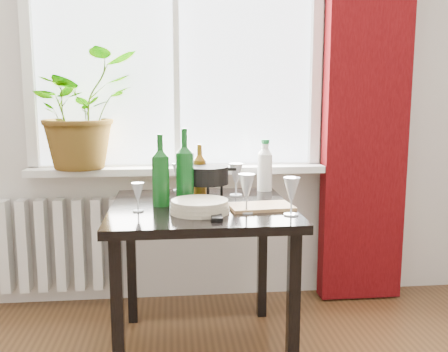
{
  "coord_description": "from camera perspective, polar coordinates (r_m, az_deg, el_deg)",
  "views": [
    {
      "loc": [
        -0.04,
        -0.76,
        1.25
      ],
      "look_at": [
        0.21,
        1.55,
        0.88
      ],
      "focal_mm": 40.0,
      "sensor_mm": 36.0,
      "label": 1
    }
  ],
  "objects": [
    {
      "name": "cleaning_bottle",
      "position": [
        2.72,
        4.69,
        1.26
      ],
      "size": [
        0.1,
        0.1,
        0.28
      ],
      "primitive_type": null,
      "rotation": [
        0.0,
        0.0,
        0.25
      ],
      "color": "white",
      "rests_on": "table"
    },
    {
      "name": "wine_bottle_right",
      "position": [
        2.38,
        -4.51,
        1.19
      ],
      "size": [
        0.11,
        0.11,
        0.37
      ],
      "primitive_type": null,
      "rotation": [
        0.0,
        0.0,
        -0.42
      ],
      "color": "#0C4214",
      "rests_on": "table"
    },
    {
      "name": "fondue_pot",
      "position": [
        2.48,
        -2.01,
        -0.8
      ],
      "size": [
        0.32,
        0.3,
        0.17
      ],
      "primitive_type": null,
      "rotation": [
        0.0,
        0.0,
        0.43
      ],
      "color": "black",
      "rests_on": "table"
    },
    {
      "name": "curtain",
      "position": [
        3.11,
        16.02,
        9.58
      ],
      "size": [
        0.5,
        0.12,
        2.56
      ],
      "color": "#3D0507",
      "rests_on": "ground"
    },
    {
      "name": "radiator",
      "position": [
        3.15,
        -19.05,
        -7.46
      ],
      "size": [
        0.8,
        0.1,
        0.55
      ],
      "color": "silver",
      "rests_on": "ground"
    },
    {
      "name": "wineglass_front_left",
      "position": [
        2.26,
        -9.82,
        -2.38
      ],
      "size": [
        0.06,
        0.06,
        0.13
      ],
      "primitive_type": null,
      "rotation": [
        0.0,
        0.0,
        0.17
      ],
      "color": "silver",
      "rests_on": "table"
    },
    {
      "name": "bottle_amber",
      "position": [
        2.56,
        -2.79,
        0.7
      ],
      "size": [
        0.08,
        0.08,
        0.28
      ],
      "primitive_type": null,
      "rotation": [
        0.0,
        0.0,
        0.22
      ],
      "color": "brown",
      "rests_on": "table"
    },
    {
      "name": "wineglass_front_right",
      "position": [
        2.21,
        2.59,
        -1.94
      ],
      "size": [
        0.1,
        0.1,
        0.18
      ],
      "primitive_type": null,
      "rotation": [
        0.0,
        0.0,
        0.41
      ],
      "color": "silver",
      "rests_on": "table"
    },
    {
      "name": "wineglass_far_right",
      "position": [
        2.18,
        7.71,
        -2.25
      ],
      "size": [
        0.09,
        0.09,
        0.17
      ],
      "primitive_type": null,
      "rotation": [
        0.0,
        0.0,
        -0.24
      ],
      "color": "white",
      "rests_on": "table"
    },
    {
      "name": "plate_stack",
      "position": [
        2.22,
        -2.79,
        -3.48
      ],
      "size": [
        0.3,
        0.3,
        0.06
      ],
      "primitive_type": "cylinder",
      "rotation": [
        0.0,
        0.0,
        -0.13
      ],
      "color": "beige",
      "rests_on": "table"
    },
    {
      "name": "potted_plant",
      "position": [
        2.93,
        -16.08,
        7.28
      ],
      "size": [
        0.79,
        0.78,
        0.66
      ],
      "primitive_type": "imported",
      "rotation": [
        0.0,
        0.0,
        0.72
      ],
      "color": "#2E741F",
      "rests_on": "windowsill"
    },
    {
      "name": "wineglass_back_left",
      "position": [
        2.72,
        -5.27,
        -0.1
      ],
      "size": [
        0.07,
        0.07,
        0.16
      ],
      "primitive_type": null,
      "rotation": [
        0.0,
        0.0,
        0.06
      ],
      "color": "#B8BCC6",
      "rests_on": "table"
    },
    {
      "name": "wineglass_back_center",
      "position": [
        2.58,
        1.38,
        -0.36
      ],
      "size": [
        0.09,
        0.09,
        0.17
      ],
      "primitive_type": null,
      "rotation": [
        0.0,
        0.0,
        0.31
      ],
      "color": "silver",
      "rests_on": "table"
    },
    {
      "name": "cutting_board",
      "position": [
        2.31,
        4.23,
        -3.51
      ],
      "size": [
        0.3,
        0.21,
        0.02
      ],
      "primitive_type": "cube",
      "rotation": [
        0.0,
        0.0,
        0.1
      ],
      "color": "#A97E4C",
      "rests_on": "table"
    },
    {
      "name": "windowsill",
      "position": [
        2.95,
        -5.29,
        0.74
      ],
      "size": [
        1.72,
        0.2,
        0.04
      ],
      "color": "silver",
      "rests_on": "ground"
    },
    {
      "name": "tv_remote",
      "position": [
        2.13,
        -0.9,
        -4.56
      ],
      "size": [
        0.05,
        0.16,
        0.02
      ],
      "primitive_type": "cube",
      "rotation": [
        0.0,
        0.0,
        -0.02
      ],
      "color": "black",
      "rests_on": "table"
    },
    {
      "name": "window",
      "position": [
        3.0,
        -5.53,
        15.73
      ],
      "size": [
        1.72,
        0.08,
        1.62
      ],
      "color": "white",
      "rests_on": "ground"
    },
    {
      "name": "table",
      "position": [
        2.4,
        -2.61,
        -5.5
      ],
      "size": [
        0.85,
        0.85,
        0.74
      ],
      "color": "black",
      "rests_on": "ground"
    },
    {
      "name": "wine_bottle_left",
      "position": [
        2.35,
        -7.26,
        0.75
      ],
      "size": [
        0.08,
        0.08,
        0.35
      ],
      "primitive_type": null,
      "rotation": [
        0.0,
        0.0,
        0.05
      ],
      "color": "#0C4212",
      "rests_on": "table"
    }
  ]
}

